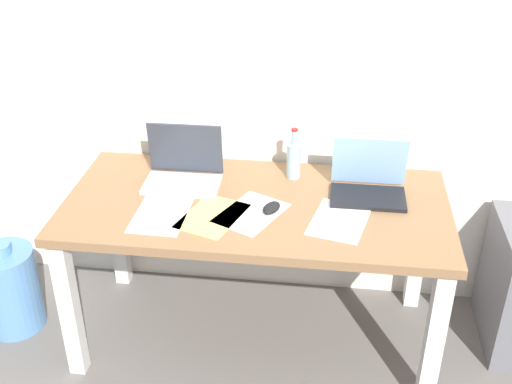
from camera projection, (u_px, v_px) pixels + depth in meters
ground_plane at (256, 333)px, 3.04m from camera, size 8.00×8.00×0.00m
back_wall at (269, 39)px, 2.78m from camera, size 5.20×0.08×2.60m
desk at (256, 222)px, 2.73m from camera, size 1.62×0.77×0.73m
laptop_left at (183, 170)px, 2.80m from camera, size 0.33×0.22×0.26m
laptop_right at (368, 183)px, 2.71m from camera, size 0.32×0.22×0.25m
beer_bottle at (294, 159)px, 2.83m from camera, size 0.06×0.06×0.24m
computer_mouse at (272, 208)px, 2.61m from camera, size 0.09×0.12×0.03m
paper_sheet_front_left at (161, 215)px, 2.59m from camera, size 0.22×0.30×0.00m
paper_yellow_folder at (212, 216)px, 2.58m from camera, size 0.29×0.35×0.00m
paper_sheet_front_right at (339, 220)px, 2.55m from camera, size 0.27×0.34×0.00m
paper_sheet_center at (251, 213)px, 2.60m from camera, size 0.32×0.36×0.00m
water_cooler_jug at (9, 289)px, 3.00m from camera, size 0.28×0.28×0.46m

